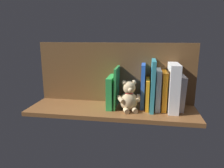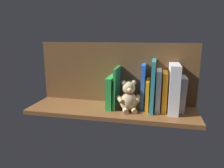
# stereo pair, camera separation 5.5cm
# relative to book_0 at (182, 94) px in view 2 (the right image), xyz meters

# --- Properties ---
(ground_plane) EXTENTS (0.90, 0.28, 0.02)m
(ground_plane) POSITION_rel_book_0_xyz_m (0.36, 0.04, -0.10)
(ground_plane) COLOR brown
(shelf_back_panel) EXTENTS (0.90, 0.02, 0.35)m
(shelf_back_panel) POSITION_rel_book_0_xyz_m (0.36, -0.07, 0.08)
(shelf_back_panel) COLOR brown
(shelf_back_panel) RESTS_ON ground_plane
(book_0) EXTENTS (0.04, 0.13, 0.18)m
(book_0) POSITION_rel_book_0_xyz_m (0.00, 0.00, 0.00)
(book_0) COLOR silver
(book_0) RESTS_ON ground_plane
(dictionary_thick_white) EXTENTS (0.05, 0.17, 0.25)m
(dictionary_thick_white) POSITION_rel_book_0_xyz_m (0.05, 0.02, 0.03)
(dictionary_thick_white) COLOR white
(dictionary_thick_white) RESTS_ON ground_plane
(book_1) EXTENTS (0.02, 0.14, 0.20)m
(book_1) POSITION_rel_book_0_xyz_m (0.09, 0.01, 0.01)
(book_1) COLOR orange
(book_1) RESTS_ON ground_plane
(book_2) EXTENTS (0.03, 0.14, 0.21)m
(book_2) POSITION_rel_book_0_xyz_m (0.12, 0.01, 0.02)
(book_2) COLOR silver
(book_2) RESTS_ON ground_plane
(book_3) EXTENTS (0.02, 0.17, 0.26)m
(book_3) POSITION_rel_book_0_xyz_m (0.15, 0.02, 0.04)
(book_3) COLOR teal
(book_3) RESTS_ON ground_plane
(book_4) EXTENTS (0.02, 0.14, 0.16)m
(book_4) POSITION_rel_book_0_xyz_m (0.18, 0.01, -0.01)
(book_4) COLOR orange
(book_4) RESTS_ON ground_plane
(book_5) EXTENTS (0.02, 0.12, 0.24)m
(book_5) POSITION_rel_book_0_xyz_m (0.20, -0.00, 0.03)
(book_5) COLOR blue
(book_5) RESTS_ON ground_plane
(teddy_bear) EXTENTS (0.12, 0.12, 0.16)m
(teddy_bear) POSITION_rel_book_0_xyz_m (0.27, 0.06, -0.02)
(teddy_bear) COLOR #D1B284
(teddy_bear) RESTS_ON ground_plane
(book_6) EXTENTS (0.02, 0.16, 0.22)m
(book_6) POSITION_rel_book_0_xyz_m (0.34, 0.01, 0.02)
(book_6) COLOR green
(book_6) RESTS_ON ground_plane
(book_7) EXTENTS (0.03, 0.16, 0.17)m
(book_7) POSITION_rel_book_0_xyz_m (0.37, 0.02, -0.00)
(book_7) COLOR green
(book_7) RESTS_ON ground_plane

